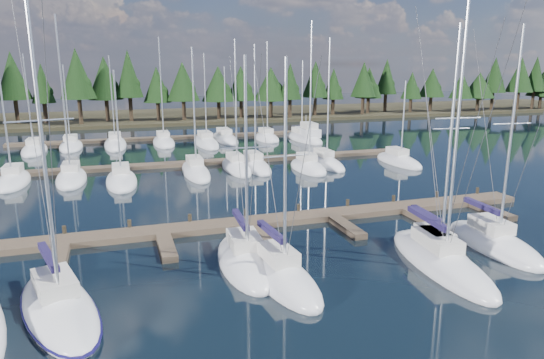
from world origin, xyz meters
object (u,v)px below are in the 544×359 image
object	(u,v)px
front_sailboat_2	(246,260)
motor_yacht_right	(308,137)
front_sailboat_1	(59,308)
front_sailboat_4	(436,254)
front_sailboat_5	(440,261)
main_dock	(252,225)
front_sailboat_6	(493,243)
front_sailboat_3	(281,275)

from	to	relation	value
front_sailboat_2	motor_yacht_right	size ratio (longest dim) A/B	1.36
front_sailboat_1	front_sailboat_2	size ratio (longest dim) A/B	1.30
front_sailboat_2	front_sailboat_4	xyz separation A→B (m)	(10.68, -2.49, 0.02)
front_sailboat_4	front_sailboat_5	bearing A→B (deg)	-116.01
main_dock	front_sailboat_5	bearing A→B (deg)	-48.60
front_sailboat_1	front_sailboat_2	bearing A→B (deg)	15.77
front_sailboat_1	front_sailboat_4	world-z (taller)	front_sailboat_1
front_sailboat_6	motor_yacht_right	size ratio (longest dim) A/B	1.55
front_sailboat_5	motor_yacht_right	xyz separation A→B (m)	(10.00, 44.19, 0.20)
front_sailboat_1	motor_yacht_right	xyz separation A→B (m)	(29.61, 43.43, 0.20)
main_dock	motor_yacht_right	world-z (taller)	motor_yacht_right
main_dock	front_sailboat_1	xyz separation A→B (m)	(-11.41, -8.54, 0.09)
front_sailboat_4	motor_yacht_right	world-z (taller)	front_sailboat_4
front_sailboat_3	front_sailboat_4	bearing A→B (deg)	-0.02
front_sailboat_3	front_sailboat_5	world-z (taller)	front_sailboat_5
front_sailboat_6	front_sailboat_2	bearing A→B (deg)	172.30
front_sailboat_1	front_sailboat_5	size ratio (longest dim) A/B	1.06
front_sailboat_5	front_sailboat_2	bearing A→B (deg)	161.54
main_dock	front_sailboat_4	size ratio (longest dim) A/B	3.19
front_sailboat_6	front_sailboat_5	bearing A→B (deg)	-164.33
motor_yacht_right	main_dock	bearing A→B (deg)	-117.55
motor_yacht_right	front_sailboat_2	bearing A→B (deg)	-116.38
front_sailboat_6	front_sailboat_4	bearing A→B (deg)	-174.28
main_dock	front_sailboat_6	xyz separation A→B (m)	(13.09, -7.93, 0.09)
front_sailboat_4	front_sailboat_5	size ratio (longest dim) A/B	0.92
front_sailboat_1	front_sailboat_4	xyz separation A→B (m)	(20.06, 0.16, 0.00)
front_sailboat_2	front_sailboat_3	bearing A→B (deg)	-63.81
front_sailboat_3	front_sailboat_6	world-z (taller)	front_sailboat_6
front_sailboat_2	motor_yacht_right	xyz separation A→B (m)	(20.22, 40.78, 0.21)
front_sailboat_4	front_sailboat_5	xyz separation A→B (m)	(-0.45, -0.93, -0.01)
front_sailboat_2	front_sailboat_3	size ratio (longest dim) A/B	1.01
front_sailboat_2	main_dock	bearing A→B (deg)	71.03
front_sailboat_1	main_dock	bearing A→B (deg)	36.82
main_dock	front_sailboat_3	bearing A→B (deg)	-95.47
front_sailboat_1	motor_yacht_right	distance (m)	52.56
main_dock	front_sailboat_6	distance (m)	15.30
front_sailboat_3	front_sailboat_5	xyz separation A→B (m)	(9.00, -0.93, 0.01)
main_dock	front_sailboat_4	world-z (taller)	front_sailboat_4
front_sailboat_5	front_sailboat_1	bearing A→B (deg)	177.77
front_sailboat_5	front_sailboat_6	world-z (taller)	front_sailboat_5
main_dock	motor_yacht_right	bearing A→B (deg)	62.45
front_sailboat_6	front_sailboat_3	bearing A→B (deg)	-178.19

